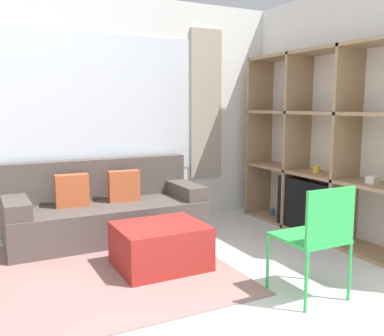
% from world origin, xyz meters
% --- Properties ---
extents(wall_back, '(5.89, 0.11, 2.70)m').
position_xyz_m(wall_back, '(0.00, 3.02, 1.36)').
color(wall_back, white).
rests_on(wall_back, ground_plane).
extents(wall_right, '(0.07, 4.19, 2.70)m').
position_xyz_m(wall_right, '(2.38, 1.50, 1.35)').
color(wall_right, white).
rests_on(wall_right, ground_plane).
extents(area_rug, '(2.93, 2.15, 0.01)m').
position_xyz_m(area_rug, '(-0.74, 1.62, 0.01)').
color(area_rug, gray).
rests_on(area_rug, ground_plane).
extents(shelving_unit, '(0.41, 2.28, 2.04)m').
position_xyz_m(shelving_unit, '(2.17, 1.60, 0.98)').
color(shelving_unit, silver).
rests_on(shelving_unit, ground_plane).
extents(couch_main, '(2.08, 0.84, 0.84)m').
position_xyz_m(couch_main, '(-0.01, 2.57, 0.30)').
color(couch_main, '#564C47').
rests_on(couch_main, ground_plane).
extents(ottoman, '(0.76, 0.64, 0.40)m').
position_xyz_m(ottoman, '(0.17, 1.46, 0.20)').
color(ottoman, '#A82823').
rests_on(ottoman, ground_plane).
extents(folding_chair, '(0.44, 0.46, 0.86)m').
position_xyz_m(folding_chair, '(0.95, 0.36, 0.52)').
color(folding_chair, green).
rests_on(folding_chair, ground_plane).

